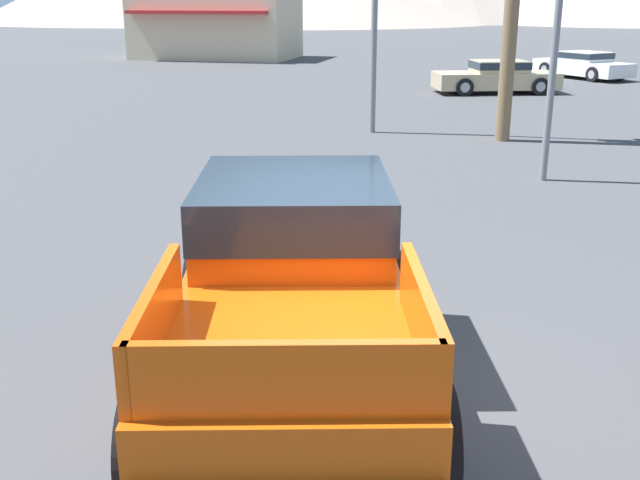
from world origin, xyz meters
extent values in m
plane|color=#424244|center=(0.00, 0.00, 0.00)|extent=(320.00, 320.00, 0.00)
cube|color=#CC4C0C|center=(-0.45, -0.41, 0.80)|extent=(3.02, 4.93, 0.60)
cube|color=#CC4C0C|center=(-0.68, 0.47, 1.46)|extent=(2.22, 2.40, 0.71)
cube|color=#1E2833|center=(-0.68, 0.47, 1.58)|extent=(2.27, 2.45, 0.46)
cube|color=#CC4C0C|center=(-1.01, -1.89, 1.34)|extent=(0.54, 1.80, 0.48)
cube|color=#CC4C0C|center=(0.77, -1.43, 1.34)|extent=(0.54, 1.80, 0.48)
cube|color=#CC4C0C|center=(0.10, -2.51, 1.34)|extent=(1.80, 0.54, 0.48)
cube|color=black|center=(-1.05, 1.86, 0.62)|extent=(1.86, 0.63, 0.24)
cylinder|color=black|center=(-1.77, 0.71, 0.44)|extent=(0.52, 0.93, 0.88)
cylinder|color=#232326|center=(-1.77, 0.71, 0.44)|extent=(0.43, 0.55, 0.48)
cylinder|color=black|center=(0.15, 1.21, 0.44)|extent=(0.52, 0.93, 0.88)
cylinder|color=#232326|center=(0.15, 1.21, 0.44)|extent=(0.43, 0.55, 0.48)
cylinder|color=black|center=(-1.05, -2.04, 0.44)|extent=(0.52, 0.93, 0.88)
cylinder|color=#232326|center=(-1.05, -2.04, 0.44)|extent=(0.43, 0.55, 0.48)
cylinder|color=black|center=(0.87, -1.54, 0.44)|extent=(0.52, 0.93, 0.88)
cylinder|color=#232326|center=(0.87, -1.54, 0.44)|extent=(0.43, 0.55, 0.48)
cube|color=white|center=(4.50, 29.99, 0.47)|extent=(4.31, 4.52, 0.58)
cube|color=white|center=(4.58, 29.90, 0.96)|extent=(2.40, 2.43, 0.41)
cube|color=#1E2833|center=(4.58, 29.90, 1.01)|extent=(2.46, 2.48, 0.25)
cylinder|color=black|center=(2.95, 30.47, 0.32)|extent=(0.59, 0.62, 0.64)
cylinder|color=#9E9EA3|center=(2.95, 30.47, 0.32)|extent=(0.41, 0.42, 0.35)
cylinder|color=black|center=(4.18, 31.59, 0.32)|extent=(0.59, 0.62, 0.64)
cylinder|color=#9E9EA3|center=(4.18, 31.59, 0.32)|extent=(0.41, 0.42, 0.35)
cylinder|color=black|center=(4.82, 28.39, 0.32)|extent=(0.59, 0.62, 0.64)
cylinder|color=#9E9EA3|center=(4.82, 28.39, 0.32)|extent=(0.41, 0.42, 0.35)
cylinder|color=black|center=(6.06, 29.50, 0.32)|extent=(0.59, 0.62, 0.64)
cylinder|color=#9E9EA3|center=(6.06, 29.50, 0.32)|extent=(0.41, 0.42, 0.35)
cube|color=tan|center=(0.82, 23.36, 0.48)|extent=(4.91, 3.15, 0.59)
cube|color=tan|center=(0.93, 23.39, 0.99)|extent=(2.33, 2.11, 0.43)
cube|color=#1E2833|center=(0.93, 23.39, 1.04)|extent=(2.37, 2.16, 0.26)
cylinder|color=black|center=(-0.25, 22.09, 0.33)|extent=(0.69, 0.41, 0.65)
cylinder|color=#9E9EA3|center=(-0.25, 22.09, 0.33)|extent=(0.41, 0.33, 0.36)
cylinder|color=black|center=(-0.80, 23.73, 0.33)|extent=(0.69, 0.41, 0.65)
cylinder|color=#9E9EA3|center=(-0.80, 23.73, 0.33)|extent=(0.41, 0.33, 0.36)
cylinder|color=black|center=(2.44, 22.98, 0.33)|extent=(0.69, 0.41, 0.65)
cylinder|color=#9E9EA3|center=(2.44, 22.98, 0.33)|extent=(0.41, 0.33, 0.36)
cylinder|color=black|center=(1.90, 24.62, 0.33)|extent=(0.69, 0.41, 0.65)
cylinder|color=#9E9EA3|center=(1.90, 24.62, 0.33)|extent=(0.41, 0.33, 0.36)
cylinder|color=slate|center=(-2.19, 13.58, 2.72)|extent=(0.16, 0.16, 5.44)
cube|color=beige|center=(-15.79, 37.32, 1.87)|extent=(9.15, 5.56, 3.74)
cube|color=red|center=(-15.79, 34.19, 2.70)|extent=(8.24, 0.70, 0.20)
camera|label=1|loc=(1.21, -6.18, 3.43)|focal=42.00mm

